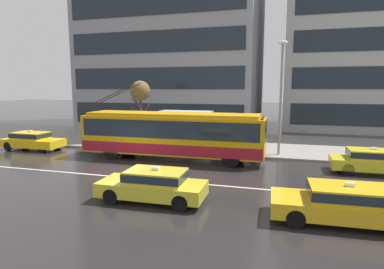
% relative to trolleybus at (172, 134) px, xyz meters
% --- Properties ---
extents(ground_plane, '(160.00, 160.00, 0.00)m').
position_rel_trolleybus_xyz_m(ground_plane, '(-1.76, -3.38, -1.60)').
color(ground_plane, '#272425').
extents(sidewalk_slab, '(80.00, 10.00, 0.14)m').
position_rel_trolleybus_xyz_m(sidewalk_slab, '(-1.76, 6.60, -1.53)').
color(sidewalk_slab, gray).
rests_on(sidewalk_slab, ground_plane).
extents(lane_centre_line, '(72.00, 0.14, 0.01)m').
position_rel_trolleybus_xyz_m(lane_centre_line, '(-1.76, -4.58, -1.60)').
color(lane_centre_line, silver).
rests_on(lane_centre_line, ground_plane).
extents(trolleybus, '(12.23, 2.61, 4.72)m').
position_rel_trolleybus_xyz_m(trolleybus, '(0.00, 0.00, 0.00)').
color(trolleybus, '#DA9E0B').
rests_on(trolleybus, ground_plane).
extents(taxi_ahead_of_bus, '(4.49, 1.79, 1.39)m').
position_rel_trolleybus_xyz_m(taxi_ahead_of_bus, '(11.31, -0.26, -0.90)').
color(taxi_ahead_of_bus, yellow).
rests_on(taxi_ahead_of_bus, ground_plane).
extents(taxi_oncoming_far, '(4.72, 2.03, 1.39)m').
position_rel_trolleybus_xyz_m(taxi_oncoming_far, '(8.72, -7.42, -0.90)').
color(taxi_oncoming_far, gold).
rests_on(taxi_oncoming_far, ground_plane).
extents(taxi_queued_behind_bus, '(4.42, 1.78, 1.39)m').
position_rel_trolleybus_xyz_m(taxi_queued_behind_bus, '(-10.84, 0.12, -0.90)').
color(taxi_queued_behind_bus, yellow).
rests_on(taxi_queued_behind_bus, ground_plane).
extents(taxi_oncoming_near, '(4.27, 1.82, 1.39)m').
position_rel_trolleybus_xyz_m(taxi_oncoming_near, '(1.79, -7.27, -0.90)').
color(taxi_oncoming_near, yellow).
rests_on(taxi_oncoming_near, ground_plane).
extents(bus_shelter, '(3.84, 1.59, 2.61)m').
position_rel_trolleybus_xyz_m(bus_shelter, '(-0.32, 3.98, 0.47)').
color(bus_shelter, gray).
rests_on(bus_shelter, sidewalk_slab).
extents(pedestrian_at_shelter, '(1.21, 1.21, 1.91)m').
position_rel_trolleybus_xyz_m(pedestrian_at_shelter, '(-1.97, 2.15, 0.02)').
color(pedestrian_at_shelter, '#4F404C').
rests_on(pedestrian_at_shelter, sidewalk_slab).
extents(pedestrian_approaching_curb, '(1.30, 1.30, 1.90)m').
position_rel_trolleybus_xyz_m(pedestrian_approaching_curb, '(-2.99, 1.93, 0.06)').
color(pedestrian_approaching_curb, '#252727').
rests_on(pedestrian_approaching_curb, sidewalk_slab).
extents(pedestrian_walking_past, '(0.45, 0.45, 1.62)m').
position_rel_trolleybus_xyz_m(pedestrian_walking_past, '(2.19, 3.12, -0.50)').
color(pedestrian_walking_past, '#5C414B').
rests_on(pedestrian_walking_past, sidewalk_slab).
extents(pedestrian_waiting_by_pole, '(1.40, 1.40, 2.02)m').
position_rel_trolleybus_xyz_m(pedestrian_waiting_by_pole, '(0.26, 2.62, 0.16)').
color(pedestrian_waiting_by_pole, '#2A214A').
rests_on(pedestrian_waiting_by_pole, sidewalk_slab).
extents(street_lamp, '(0.60, 0.32, 7.20)m').
position_rel_trolleybus_xyz_m(street_lamp, '(6.38, 2.61, 2.76)').
color(street_lamp, gray).
rests_on(street_lamp, sidewalk_slab).
extents(street_tree_bare, '(1.60, 1.63, 4.85)m').
position_rel_trolleybus_xyz_m(street_tree_bare, '(-4.38, 4.78, 2.47)').
color(street_tree_bare, brown).
rests_on(street_tree_bare, sidewalk_slab).
extents(office_tower_corner_left, '(18.82, 15.64, 27.88)m').
position_rel_trolleybus_xyz_m(office_tower_corner_left, '(-5.55, 18.00, 12.35)').
color(office_tower_corner_left, '#90939D').
rests_on(office_tower_corner_left, ground_plane).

